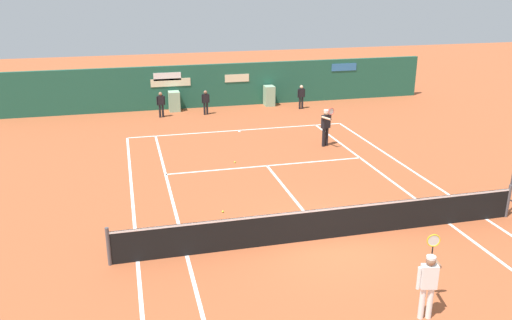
{
  "coord_description": "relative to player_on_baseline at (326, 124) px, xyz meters",
  "views": [
    {
      "loc": [
        -5.31,
        -12.81,
        7.14
      ],
      "look_at": [
        -0.82,
        4.95,
        0.8
      ],
      "focal_mm": 37.42,
      "sensor_mm": 36.0,
      "label": 1
    }
  ],
  "objects": [
    {
      "name": "ground_plane",
      "position": [
        -3.18,
        -7.69,
        -0.99
      ],
      "size": [
        80.0,
        80.0,
        0.01
      ],
      "color": "#A8512D"
    },
    {
      "name": "tennis_net",
      "position": [
        -3.18,
        -8.27,
        -0.48
      ],
      "size": [
        12.1,
        0.1,
        1.07
      ],
      "color": "#4C4C51",
      "rests_on": "ground_plane"
    },
    {
      "name": "sponsor_back_wall",
      "position": [
        -3.17,
        8.7,
        0.19
      ],
      "size": [
        25.0,
        1.02,
        2.44
      ],
      "color": "#1E5642",
      "rests_on": "ground_plane"
    },
    {
      "name": "player_on_baseline",
      "position": [
        0.0,
        0.0,
        0.0
      ],
      "size": [
        0.51,
        0.83,
        1.87
      ],
      "rotation": [
        0.0,
        0.0,
        3.51
      ],
      "color": "black",
      "rests_on": "ground_plane"
    },
    {
      "name": "player_near_side",
      "position": [
        -2.44,
        -12.3,
        -0.06
      ],
      "size": [
        0.73,
        0.64,
        1.78
      ],
      "rotation": [
        0.0,
        0.0,
        -0.22
      ],
      "color": "white",
      "rests_on": "ground_plane"
    },
    {
      "name": "ball_kid_left_post",
      "position": [
        -6.6,
        6.94,
        -0.21
      ],
      "size": [
        0.45,
        0.2,
        1.36
      ],
      "rotation": [
        0.0,
        0.0,
        3.22
      ],
      "color": "black",
      "rests_on": "ground_plane"
    },
    {
      "name": "ball_kid_right_post",
      "position": [
        -4.22,
        6.94,
        -0.23
      ],
      "size": [
        0.44,
        0.21,
        1.33
      ],
      "rotation": [
        0.0,
        0.0,
        3.29
      ],
      "color": "black",
      "rests_on": "ground_plane"
    },
    {
      "name": "ball_kid_centre_post",
      "position": [
        1.22,
        6.94,
        -0.22
      ],
      "size": [
        0.45,
        0.2,
        1.35
      ],
      "rotation": [
        0.0,
        0.0,
        3.23
      ],
      "color": "black",
      "rests_on": "ground_plane"
    },
    {
      "name": "tennis_ball_mid_court",
      "position": [
        -4.35,
        -1.22,
        -0.96
      ],
      "size": [
        0.07,
        0.07,
        0.07
      ],
      "primitive_type": "sphere",
      "color": "#CCE033",
      "rests_on": "ground_plane"
    },
    {
      "name": "tennis_ball_near_service_line",
      "position": [
        -5.72,
        -5.79,
        -0.96
      ],
      "size": [
        0.07,
        0.07,
        0.07
      ],
      "primitive_type": "sphere",
      "color": "#CCE033",
      "rests_on": "ground_plane"
    }
  ]
}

